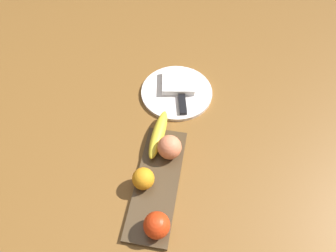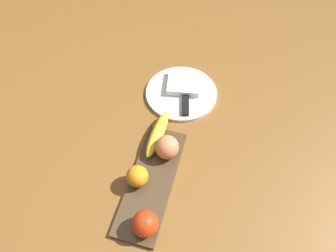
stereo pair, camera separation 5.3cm
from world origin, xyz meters
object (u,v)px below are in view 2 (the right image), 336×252
at_px(folded_napkin, 184,83).
at_px(orange_near_apple, 138,177).
at_px(apple, 145,224).
at_px(banana, 158,133).
at_px(peach, 167,147).
at_px(dinner_plate, 181,93).
at_px(fruit_tray, 152,181).
at_px(knife, 185,101).

bearing_deg(folded_napkin, orange_near_apple, 175.19).
height_order(orange_near_apple, folded_napkin, orange_near_apple).
height_order(apple, banana, apple).
bearing_deg(orange_near_apple, folded_napkin, -4.81).
xyz_separation_m(banana, peach, (-0.05, -0.04, 0.02)).
bearing_deg(apple, peach, 1.91).
relative_size(apple, folded_napkin, 0.62).
distance_m(apple, banana, 0.29).
xyz_separation_m(banana, dinner_plate, (0.20, -0.03, -0.03)).
xyz_separation_m(fruit_tray, orange_near_apple, (-0.01, 0.03, 0.04)).
bearing_deg(apple, fruit_tray, 11.03).
bearing_deg(banana, knife, -14.34).
bearing_deg(knife, fruit_tray, 161.99).
relative_size(fruit_tray, banana, 1.99).
xyz_separation_m(apple, dinner_plate, (0.49, 0.03, -0.04)).
height_order(fruit_tray, banana, banana).
distance_m(fruit_tray, peach, 0.11).
bearing_deg(knife, peach, 164.86).
bearing_deg(fruit_tray, apple, -168.97).
xyz_separation_m(apple, banana, (0.28, 0.05, -0.02)).
height_order(apple, knife, apple).
distance_m(apple, orange_near_apple, 0.13).
distance_m(banana, orange_near_apple, 0.16).
relative_size(fruit_tray, orange_near_apple, 5.73).
distance_m(fruit_tray, apple, 0.14).
bearing_deg(orange_near_apple, banana, -2.79).
distance_m(apple, folded_napkin, 0.52).
bearing_deg(fruit_tray, folded_napkin, 0.00).
distance_m(orange_near_apple, dinner_plate, 0.37).
relative_size(apple, banana, 0.38).
bearing_deg(banana, dinner_plate, -4.02).
height_order(apple, dinner_plate, apple).
relative_size(peach, dinner_plate, 0.29).
bearing_deg(peach, dinner_plate, 4.15).
xyz_separation_m(fruit_tray, dinner_plate, (0.35, 0.00, -0.00)).
relative_size(orange_near_apple, knife, 0.35).
bearing_deg(dinner_plate, peach, -175.85).
bearing_deg(dinner_plate, orange_near_apple, 174.78).
bearing_deg(knife, dinner_plate, 17.02).
height_order(peach, dinner_plate, peach).
relative_size(banana, folded_napkin, 1.61).
xyz_separation_m(orange_near_apple, dinner_plate, (0.37, -0.03, -0.04)).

